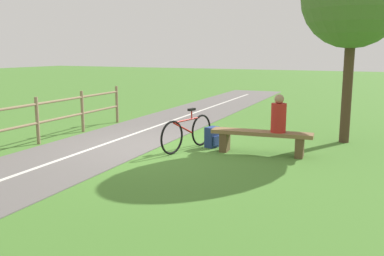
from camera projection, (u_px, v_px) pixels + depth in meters
ground_plane at (149, 146)px, 9.47m from camera, size 80.00×80.00×0.00m
bench at (261, 138)px, 8.72m from camera, size 2.11×0.60×0.49m
person_seated at (279, 116)px, 8.52m from camera, size 0.34×0.34×0.78m
bicycle at (187, 133)px, 9.10m from camera, size 0.38×1.74×0.89m
backpack at (212, 137)px, 9.38m from camera, size 0.30×0.34×0.46m
fence_roadside at (9, 122)px, 8.88m from camera, size 0.43×8.24×1.09m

